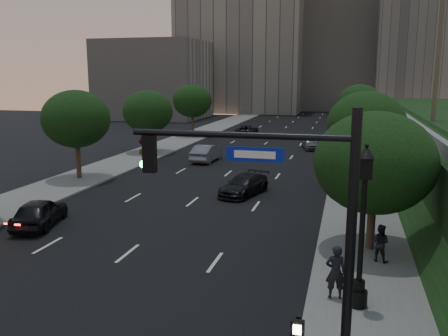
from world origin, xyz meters
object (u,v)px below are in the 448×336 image
(sedan_near_left, at_px, (40,212))
(sedan_far_left, at_px, (247,130))
(pedestrian_a, at_px, (335,272))
(pedestrian_b, at_px, (380,243))
(street_lamp, at_px, (362,235))
(sedan_mid_left, at_px, (207,153))
(sedan_near_right, at_px, (244,185))
(pedestrian_c, at_px, (343,185))
(traffic_signal_mast, at_px, (303,246))
(sedan_far_right, at_px, (311,143))

(sedan_near_left, height_order, sedan_far_left, sedan_near_left)
(pedestrian_a, distance_m, pedestrian_b, 4.21)
(street_lamp, xyz_separation_m, sedan_mid_left, (-12.98, 25.64, -1.85))
(sedan_near_right, xyz_separation_m, pedestrian_a, (6.25, -13.90, 0.44))
(street_lamp, bearing_deg, pedestrian_b, 78.01)
(sedan_far_left, height_order, pedestrian_b, pedestrian_b)
(sedan_mid_left, xyz_separation_m, pedestrian_b, (13.88, -21.37, 0.15))
(pedestrian_b, bearing_deg, sedan_near_right, -30.43)
(street_lamp, distance_m, pedestrian_c, 14.22)
(street_lamp, xyz_separation_m, sedan_far_left, (-13.35, 45.11, -1.93))
(sedan_near_right, bearing_deg, pedestrian_a, -49.65)
(pedestrian_a, height_order, pedestrian_c, same)
(traffic_signal_mast, height_order, sedan_near_left, traffic_signal_mast)
(traffic_signal_mast, xyz_separation_m, sedan_far_left, (-11.85, 49.46, -2.97))
(traffic_signal_mast, relative_size, sedan_mid_left, 1.47)
(sedan_far_left, xyz_separation_m, pedestrian_c, (12.62, -31.00, 0.40))
(sedan_near_right, height_order, pedestrian_c, pedestrian_c)
(street_lamp, xyz_separation_m, pedestrian_b, (0.91, 4.27, -1.70))
(pedestrian_a, bearing_deg, pedestrian_c, -101.05)
(sedan_near_left, xyz_separation_m, sedan_far_left, (2.50, 39.95, -0.04))
(pedestrian_a, bearing_deg, sedan_near_right, -76.65)
(sedan_far_right, distance_m, pedestrian_b, 31.63)
(sedan_near_right, distance_m, pedestrian_c, 6.31)
(sedan_near_left, bearing_deg, street_lamp, 148.26)
(sedan_near_left, distance_m, pedestrian_b, 16.78)
(pedestrian_b, distance_m, pedestrian_c, 9.98)
(sedan_far_left, distance_m, pedestrian_b, 43.26)
(sedan_near_left, distance_m, pedestrian_a, 15.82)
(sedan_far_left, relative_size, sedan_far_right, 1.28)
(sedan_near_right, height_order, pedestrian_a, pedestrian_a)
(sedan_far_right, bearing_deg, sedan_near_right, -109.93)
(sedan_near_right, bearing_deg, sedan_mid_left, 133.89)
(street_lamp, xyz_separation_m, sedan_near_left, (-15.85, 5.16, -1.89))
(pedestrian_a, xyz_separation_m, pedestrian_b, (1.68, 3.86, -0.16))
(sedan_far_left, distance_m, pedestrian_c, 33.47)
(traffic_signal_mast, bearing_deg, sedan_far_left, 103.47)
(sedan_far_left, bearing_deg, pedestrian_c, 112.21)
(sedan_mid_left, xyz_separation_m, sedan_far_left, (-0.37, 19.47, -0.08))
(street_lamp, height_order, pedestrian_a, street_lamp)
(sedan_mid_left, relative_size, pedestrian_a, 2.51)
(traffic_signal_mast, xyz_separation_m, pedestrian_b, (2.41, 8.62, -2.73))
(sedan_far_left, xyz_separation_m, pedestrian_b, (14.25, -40.84, 0.24))
(street_lamp, distance_m, sedan_far_left, 47.09)
(traffic_signal_mast, relative_size, sedan_far_left, 1.38)
(pedestrian_b, bearing_deg, pedestrian_c, -59.32)
(sedan_mid_left, distance_m, sedan_far_right, 13.08)
(sedan_far_left, height_order, pedestrian_a, pedestrian_a)
(traffic_signal_mast, relative_size, pedestrian_c, 3.69)
(traffic_signal_mast, height_order, sedan_far_left, traffic_signal_mast)
(sedan_far_right, relative_size, pedestrian_b, 2.50)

